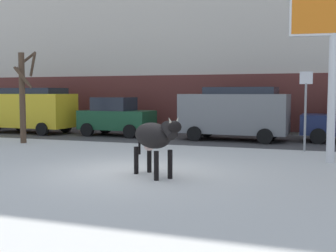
# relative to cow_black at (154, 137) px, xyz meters

# --- Properties ---
(ground_plane) EXTENTS (120.00, 120.00, 0.00)m
(ground_plane) POSITION_rel_cow_black_xyz_m (-0.65, 0.43, -0.99)
(ground_plane) COLOR silver
(road_strip) EXTENTS (60.00, 5.60, 0.01)m
(road_strip) POSITION_rel_cow_black_xyz_m (-0.65, 9.05, -0.99)
(road_strip) COLOR #423F3F
(road_strip) RESTS_ON ground
(building_facade) EXTENTS (44.00, 6.10, 13.00)m
(building_facade) POSITION_rel_cow_black_xyz_m (-0.65, 14.55, 5.49)
(building_facade) COLOR beige
(building_facade) RESTS_ON ground
(cow_black) EXTENTS (1.76, 1.48, 1.54)m
(cow_black) POSITION_rel_cow_black_xyz_m (0.00, 0.00, 0.00)
(cow_black) COLOR black
(cow_black) RESTS_ON ground
(billboard) EXTENTS (2.52, 0.55, 5.56)m
(billboard) POSITION_rel_cow_black_xyz_m (4.17, 3.73, 3.32)
(billboard) COLOR silver
(billboard) RESTS_ON ground
(car_yellow_van) EXTENTS (4.68, 2.27, 2.32)m
(car_yellow_van) POSITION_rel_cow_black_xyz_m (-10.18, 8.57, 0.25)
(car_yellow_van) COLOR gold
(car_yellow_van) RESTS_ON ground
(car_darkgreen_hatchback) EXTENTS (3.57, 2.04, 1.86)m
(car_darkgreen_hatchback) POSITION_rel_cow_black_xyz_m (-5.40, 8.81, -0.07)
(car_darkgreen_hatchback) COLOR #194C2D
(car_darkgreen_hatchback) RESTS_ON ground
(car_grey_van) EXTENTS (4.68, 2.27, 2.32)m
(car_grey_van) POSITION_rel_cow_black_xyz_m (0.38, 8.71, 0.25)
(car_grey_van) COLOR slate
(car_grey_van) RESTS_ON ground
(pedestrian_by_cars) EXTENTS (0.36, 0.24, 1.73)m
(pedestrian_by_cars) POSITION_rel_cow_black_xyz_m (-8.97, 12.18, -0.11)
(pedestrian_by_cars) COLOR #282833
(pedestrian_by_cars) RESTS_ON ground
(pedestrian_far_left) EXTENTS (0.36, 0.24, 1.73)m
(pedestrian_far_left) POSITION_rel_cow_black_xyz_m (-4.82, 12.18, -0.11)
(pedestrian_far_left) COLOR #282833
(pedestrian_far_left) RESTS_ON ground
(bare_tree_left_lot) EXTENTS (1.15, 1.17, 3.79)m
(bare_tree_left_lot) POSITION_rel_cow_black_xyz_m (-7.67, 4.84, 1.08)
(bare_tree_left_lot) COLOR #4C3828
(bare_tree_left_lot) RESTS_ON ground
(street_sign) EXTENTS (0.44, 0.08, 2.82)m
(street_sign) POSITION_rel_cow_black_xyz_m (3.38, 6.00, 0.68)
(street_sign) COLOR gray
(street_sign) RESTS_ON ground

